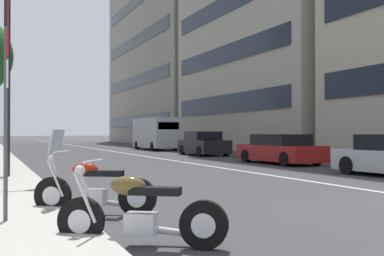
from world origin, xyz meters
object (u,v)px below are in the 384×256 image
Objects in this scene: delivery_van_ahead at (155,133)px; parking_sign_by_curb at (6,99)px; motorcycle_by_sign_pole at (92,190)px; street_lamp_with_banners at (18,0)px; car_far_down_avenue at (280,150)px; car_following_behind at (203,144)px; motorcycle_far_end_row at (139,214)px.

parking_sign_by_curb reaches higher than delivery_van_ahead.
motorcycle_by_sign_pole is 8.26m from street_lamp_with_banners.
parking_sign_by_curb reaches higher than car_far_down_avenue.
delivery_van_ahead is 2.20× the size of parking_sign_by_curb.
parking_sign_by_curb is at bearing 148.21° from car_following_behind.
car_following_behind reaches higher than motorcycle_by_sign_pole.
delivery_van_ahead reaches higher than car_far_down_avenue.
delivery_van_ahead is at bearing -1.09° from car_following_behind.
car_far_down_avenue is (12.54, -10.50, 0.24)m from motorcycle_far_end_row.
street_lamp_with_banners reaches higher than car_following_behind.
parking_sign_by_curb reaches higher than car_following_behind.
motorcycle_by_sign_pole is 0.46× the size of car_following_behind.
motorcycle_by_sign_pole is (2.48, 0.08, 0.04)m from motorcycle_far_end_row.
street_lamp_with_banners reaches higher than parking_sign_by_curb.
motorcycle_by_sign_pole is at bearing 150.24° from car_following_behind.
street_lamp_with_banners is (6.61, 0.84, 4.89)m from motorcycle_by_sign_pole.
street_lamp_with_banners is at bearing 151.74° from delivery_van_ahead.
delivery_van_ahead is (9.78, -0.20, 0.70)m from car_following_behind.
car_far_down_avenue is at bearing 178.98° from delivery_van_ahead.
car_following_behind is (18.68, -10.72, 0.24)m from motorcycle_by_sign_pole.
car_far_down_avenue is (10.06, -10.58, 0.20)m from motorcycle_by_sign_pole.
car_far_down_avenue is at bearing -47.78° from parking_sign_by_curb.
car_following_behind is at bearing -31.89° from parking_sign_by_curb.
parking_sign_by_curb reaches higher than motorcycle_far_end_row.
motorcycle_by_sign_pole is 0.22× the size of street_lamp_with_banners.
street_lamp_with_banners is at bearing 136.34° from car_following_behind.
motorcycle_far_end_row is 16.36m from car_far_down_avenue.
motorcycle_far_end_row is 1.00× the size of motorcycle_by_sign_pole.
motorcycle_by_sign_pole reaches higher than motorcycle_far_end_row.
motorcycle_far_end_row is at bearing 160.72° from delivery_van_ahead.
motorcycle_by_sign_pole is 0.41× the size of car_far_down_avenue.
car_far_down_avenue reaches higher than motorcycle_far_end_row.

